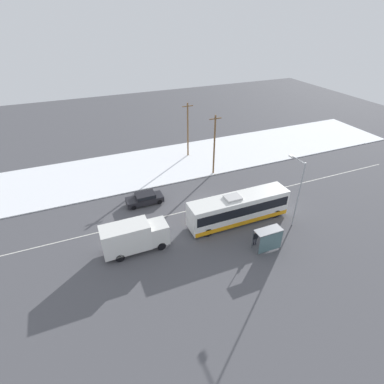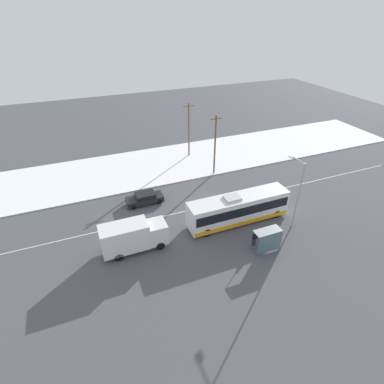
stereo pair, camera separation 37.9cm
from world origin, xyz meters
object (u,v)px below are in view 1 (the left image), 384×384
(pedestrian_at_stop, at_px, (256,236))
(city_bus, at_px, (239,208))
(box_truck, at_px, (134,236))
(bus_shelter, at_px, (269,237))
(utility_pole_snowlot, at_px, (188,129))
(utility_pole_roadside, at_px, (214,145))
(streetlamp, at_px, (297,186))
(sedan_car, at_px, (145,198))

(pedestrian_at_stop, bearing_deg, city_bus, 84.38)
(city_bus, height_order, pedestrian_at_stop, city_bus)
(city_bus, height_order, box_truck, city_bus)
(pedestrian_at_stop, distance_m, bus_shelter, 1.54)
(pedestrian_at_stop, height_order, utility_pole_snowlot, utility_pole_snowlot)
(utility_pole_snowlot, bearing_deg, box_truck, -125.48)
(bus_shelter, xyz_separation_m, utility_pole_snowlot, (1.03, 24.33, 2.92))
(utility_pole_roadside, distance_m, utility_pole_snowlot, 7.38)
(box_truck, bearing_deg, utility_pole_roadside, 38.68)
(city_bus, xyz_separation_m, bus_shelter, (0.36, -5.49, -0.06))
(box_truck, xyz_separation_m, pedestrian_at_stop, (11.79, -4.05, -0.68))
(city_bus, xyz_separation_m, utility_pole_roadside, (2.50, 11.53, 2.91))
(bus_shelter, height_order, streetlamp, streetlamp)
(utility_pole_snowlot, bearing_deg, bus_shelter, -92.42)
(city_bus, relative_size, streetlamp, 1.50)
(pedestrian_at_stop, height_order, utility_pole_roadside, utility_pole_roadside)
(city_bus, bearing_deg, streetlamp, -26.29)
(sedan_car, distance_m, pedestrian_at_stop, 14.72)
(city_bus, distance_m, sedan_car, 11.86)
(box_truck, relative_size, pedestrian_at_stop, 3.65)
(sedan_car, relative_size, utility_pole_roadside, 0.52)
(pedestrian_at_stop, bearing_deg, box_truck, 161.04)
(city_bus, distance_m, box_truck, 12.21)
(sedan_car, height_order, utility_pole_roadside, utility_pole_roadside)
(sedan_car, xyz_separation_m, utility_pole_snowlot, (10.39, 11.17, 3.80))
(sedan_car, relative_size, streetlamp, 0.58)
(box_truck, bearing_deg, sedan_car, 67.91)
(pedestrian_at_stop, relative_size, streetlamp, 0.23)
(pedestrian_at_stop, xyz_separation_m, streetlamp, (5.81, 1.63, 3.84))
(bus_shelter, height_order, utility_pole_snowlot, utility_pole_snowlot)
(city_bus, xyz_separation_m, streetlamp, (5.39, -2.66, 3.22))
(pedestrian_at_stop, height_order, bus_shelter, bus_shelter)
(streetlamp, height_order, utility_pole_roadside, utility_pole_roadside)
(bus_shelter, bearing_deg, box_truck, 157.33)
(streetlamp, bearing_deg, box_truck, 172.18)
(streetlamp, bearing_deg, pedestrian_at_stop, -164.31)
(city_bus, xyz_separation_m, pedestrian_at_stop, (-0.42, -4.29, -0.62))
(sedan_car, bearing_deg, box_truck, 67.91)
(bus_shelter, height_order, utility_pole_roadside, utility_pole_roadside)
(streetlamp, bearing_deg, city_bus, 153.71)
(pedestrian_at_stop, xyz_separation_m, bus_shelter, (0.78, -1.20, 0.56))
(sedan_car, height_order, utility_pole_snowlot, utility_pole_snowlot)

